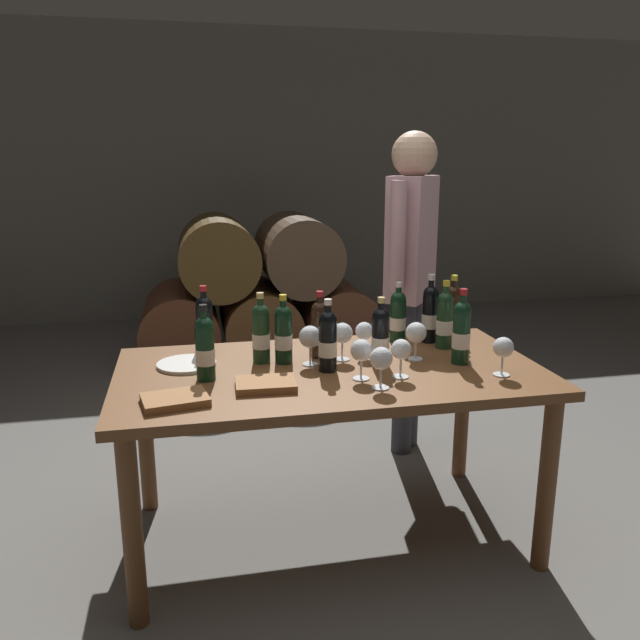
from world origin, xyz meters
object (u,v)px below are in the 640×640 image
(wine_bottle_8, at_px, (328,340))
(wine_glass_0, at_px, (416,333))
(wine_bottle_0, at_px, (205,348))
(leather_ledger, at_px, (266,384))
(wine_bottle_7, at_px, (445,319))
(wine_bottle_5, at_px, (430,313))
(wine_glass_7, at_px, (342,334))
(wine_glass_4, at_px, (310,338))
(wine_bottle_4, at_px, (453,312))
(wine_bottle_1, at_px, (461,332))
(dining_table, at_px, (330,389))
(wine_bottle_3, at_px, (398,316))
(tasting_notebook, at_px, (175,400))
(wine_bottle_2, at_px, (381,336))
(wine_bottle_6, at_px, (283,333))
(wine_bottle_9, at_px, (320,329))
(wine_glass_5, at_px, (361,351))
(wine_glass_3, at_px, (364,332))
(wine_glass_2, at_px, (401,351))
(wine_bottle_11, at_px, (261,332))
(wine_bottle_10, at_px, (205,324))
(wine_glass_1, at_px, (381,359))
(serving_plate, at_px, (187,364))
(sommelier_presenting, at_px, (411,264))
(wine_glass_6, at_px, (503,349))

(wine_bottle_8, xyz_separation_m, wine_glass_0, (0.39, 0.06, -0.01))
(wine_bottle_0, height_order, leather_ledger, wine_bottle_0)
(wine_bottle_7, bearing_deg, wine_bottle_0, -168.69)
(wine_bottle_0, relative_size, wine_bottle_5, 0.94)
(wine_bottle_7, height_order, wine_glass_7, wine_bottle_7)
(wine_glass_4, bearing_deg, wine_bottle_4, 18.29)
(wine_bottle_1, height_order, wine_glass_7, wine_bottle_1)
(dining_table, height_order, wine_glass_7, wine_glass_7)
(wine_bottle_3, relative_size, tasting_notebook, 1.27)
(wine_bottle_0, relative_size, wine_glass_0, 1.83)
(wine_bottle_2, xyz_separation_m, wine_bottle_4, (0.44, 0.30, 0.01))
(wine_bottle_3, bearing_deg, wine_bottle_1, -66.62)
(wine_bottle_3, distance_m, wine_bottle_6, 0.59)
(wine_bottle_9, height_order, wine_glass_5, wine_bottle_9)
(wine_bottle_0, distance_m, wine_glass_3, 0.69)
(wine_bottle_3, relative_size, wine_glass_2, 1.82)
(wine_bottle_11, distance_m, wine_glass_2, 0.58)
(wine_bottle_10, distance_m, wine_glass_3, 0.69)
(wine_glass_1, bearing_deg, wine_bottle_4, 47.24)
(wine_glass_0, relative_size, tasting_notebook, 0.73)
(wine_bottle_7, relative_size, serving_plate, 1.27)
(wine_bottle_2, bearing_deg, wine_bottle_1, -7.76)
(wine_glass_3, height_order, tasting_notebook, wine_glass_3)
(wine_bottle_2, xyz_separation_m, serving_plate, (-0.78, 0.15, -0.12))
(wine_glass_3, height_order, wine_glass_5, wine_glass_5)
(wine_bottle_11, height_order, wine_glass_1, wine_bottle_11)
(dining_table, height_order, serving_plate, serving_plate)
(wine_bottle_8, distance_m, tasting_notebook, 0.65)
(wine_glass_3, bearing_deg, sommelier_presenting, 55.82)
(wine_bottle_2, xyz_separation_m, tasting_notebook, (-0.82, -0.26, -0.11))
(wine_bottle_0, bearing_deg, wine_glass_0, 4.84)
(wine_bottle_2, relative_size, wine_bottle_11, 0.96)
(wine_bottle_2, xyz_separation_m, sommelier_presenting, (0.39, 0.75, 0.16))
(wine_glass_3, bearing_deg, wine_bottle_1, -25.28)
(wine_glass_7, distance_m, leather_ledger, 0.46)
(wine_bottle_6, xyz_separation_m, wine_glass_5, (0.26, -0.26, -0.01))
(wine_bottle_0, relative_size, wine_glass_3, 1.96)
(wine_bottle_11, relative_size, wine_glass_6, 1.91)
(dining_table, bearing_deg, wine_bottle_6, 147.57)
(wine_glass_1, height_order, wine_glass_7, wine_glass_7)
(wine_bottle_6, xyz_separation_m, wine_glass_1, (0.30, -0.37, -0.01))
(wine_bottle_4, distance_m, wine_glass_5, 0.72)
(wine_bottle_4, bearing_deg, wine_bottle_11, -169.95)
(wine_glass_5, bearing_deg, wine_bottle_8, 129.35)
(wine_bottle_1, bearing_deg, wine_bottle_3, 113.38)
(wine_bottle_3, height_order, tasting_notebook, wine_bottle_3)
(wine_bottle_8, height_order, leather_ledger, wine_bottle_8)
(wine_bottle_9, relative_size, wine_glass_0, 1.77)
(wine_glass_4, height_order, leather_ledger, wine_glass_4)
(wine_bottle_0, relative_size, wine_glass_5, 1.86)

